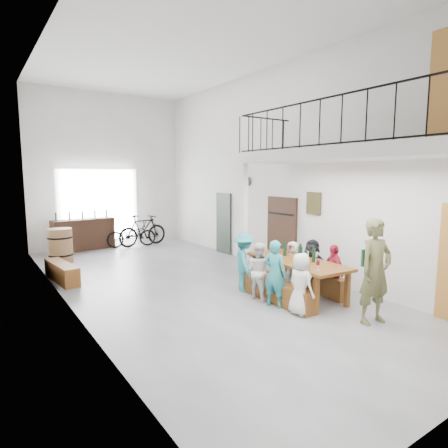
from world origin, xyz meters
TOP-DOWN VIEW (x-y plane):
  - floor at (0.00, 0.00)m, footprint 12.00×12.00m
  - room_walls at (0.00, 0.00)m, footprint 12.00×12.00m
  - gateway_portal at (-0.40, 5.94)m, footprint 2.80×0.08m
  - right_wall_decor at (2.70, -1.87)m, footprint 0.07×8.28m
  - balcony at (1.98, -3.13)m, footprint 1.52×5.62m
  - tasting_table at (1.44, -2.14)m, footprint 1.16×2.46m
  - bench_inner at (0.82, -2.23)m, footprint 0.32×1.90m
  - bench_wall at (2.06, -2.05)m, footprint 0.51×1.97m
  - tableware at (1.51, -2.23)m, footprint 0.68×1.44m
  - side_bench at (-2.50, 1.90)m, footprint 0.53×1.64m
  - oak_barrel at (-2.13, 3.96)m, footprint 0.70×0.70m
  - serving_counter at (-1.05, 5.65)m, footprint 2.10×0.81m
  - counter_bottles at (-1.06, 5.67)m, footprint 1.80×0.27m
  - guest_left_a at (0.72, -2.96)m, footprint 0.39×0.58m
  - guest_left_b at (0.62, -2.36)m, footprint 0.47×0.57m
  - guest_left_c at (0.66, -1.83)m, footprint 0.55×0.65m
  - guest_left_d at (0.72, -1.23)m, footprint 0.78×0.97m
  - guest_right_a at (2.00, -2.65)m, footprint 0.49×0.73m
  - guest_right_b at (1.97, -2.08)m, footprint 0.55×1.14m
  - guest_right_c at (1.95, -1.49)m, footprint 0.48×0.59m
  - host_standing at (1.51, -3.95)m, footprint 0.73×0.54m
  - potted_plant at (2.45, 0.55)m, footprint 0.40×0.36m
  - bicycle_near at (0.53, 5.25)m, footprint 1.83×0.90m
  - bicycle_far at (0.94, 5.21)m, footprint 1.96×0.77m

SIDE VIEW (x-z plane):
  - floor at x=0.00m, z-range 0.00..0.00m
  - potted_plant at x=2.45m, z-range 0.00..0.39m
  - bench_inner at x=0.82m, z-range 0.00..0.44m
  - bench_wall at x=2.06m, z-range 0.00..0.45m
  - side_bench at x=-2.50m, z-range 0.00..0.45m
  - bicycle_near at x=0.53m, z-range 0.00..0.92m
  - oak_barrel at x=-2.13m, z-range 0.00..1.03m
  - guest_right_c at x=1.95m, z-range 0.00..1.04m
  - serving_counter at x=-1.05m, z-range 0.00..1.08m
  - guest_right_a at x=2.00m, z-range 0.00..1.14m
  - bicycle_far at x=0.94m, z-range 0.00..1.15m
  - guest_left_a at x=0.72m, z-range 0.00..1.17m
  - guest_right_b at x=1.97m, z-range 0.00..1.18m
  - guest_left_c at x=0.66m, z-range 0.00..1.20m
  - guest_left_d at x=0.72m, z-range 0.00..1.32m
  - guest_left_b at x=0.62m, z-range 0.00..1.33m
  - tasting_table at x=1.44m, z-range 0.31..1.10m
  - host_standing at x=1.51m, z-range 0.00..1.85m
  - tableware at x=1.51m, z-range 0.77..1.12m
  - counter_bottles at x=-1.06m, z-range 1.08..1.36m
  - gateway_portal at x=-0.40m, z-range 0.00..2.80m
  - right_wall_decor at x=2.70m, z-range -0.80..4.28m
  - balcony at x=1.98m, z-range 0.97..4.96m
  - room_walls at x=0.00m, z-range -2.45..9.55m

